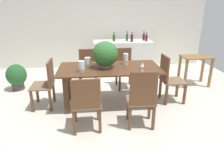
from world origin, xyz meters
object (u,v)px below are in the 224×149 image
Objects in this scene: chair_head_end at (47,82)px; wine_bottle_amber at (114,38)px; side_table at (196,64)px; potted_plant_floor at (17,76)px; wine_glass at (142,65)px; kitchen_counter at (122,57)px; wine_bottle_clear at (127,37)px; wine_bottle_dark at (146,38)px; chair_far_left at (88,67)px; flower_centerpiece at (105,54)px; crystal_vase_center_near at (126,58)px; chair_far_right at (124,66)px; chair_near_right at (142,97)px; wine_bottle_green at (132,38)px; dining_table at (110,74)px; chair_foot_end at (169,77)px; wine_bottle_tall at (144,37)px; chair_near_left at (86,102)px; crystal_vase_left at (82,66)px; crystal_vase_right at (88,61)px.

wine_bottle_amber is at bearing 142.05° from chair_head_end.
potted_plant_floor is at bearing 178.36° from side_table.
kitchen_counter is (-0.03, 2.20, -0.41)m from wine_glass.
wine_bottle_clear reaches higher than chair_head_end.
wine_bottle_clear is at bearing 171.12° from wine_bottle_dark.
chair_far_left is 1.81× the size of flower_centerpiece.
side_table is at bearing 18.58° from crystal_vase_center_near.
wine_bottle_dark is at bearing -8.88° from wine_bottle_clear.
chair_far_right is (0.87, -0.00, 0.00)m from chair_far_left.
flower_centerpiece is (-0.51, 0.90, 0.48)m from chair_near_right.
chair_far_left is 1.09m from flower_centerpiece.
dining_table is at bearing -113.14° from wine_bottle_green.
dining_table reaches higher than potted_plant_floor.
wine_bottle_clear is at bearing 44.16° from chair_far_left.
chair_foot_end is (1.19, -0.00, -0.10)m from dining_table.
wine_bottle_tall reaches higher than side_table.
chair_near_left is 1.25m from wine_glass.
crystal_vase_center_near is 0.92× the size of wine_bottle_dark.
wine_bottle_green reaches higher than chair_near_right.
wine_bottle_amber is at bearing -82.87° from chair_near_right.
chair_near_right is at bearing -36.26° from crystal_vase_left.
wine_bottle_green is at bearing -49.04° from wine_bottle_clear.
chair_near_left is at bearing -114.06° from wine_bottle_green.
potted_plant_floor is (-4.26, 0.12, -0.22)m from side_table.
chair_far_left is 3.45× the size of wine_bottle_tall.
wine_glass reaches higher than potted_plant_floor.
chair_head_end is 1.01× the size of chair_far_left.
wine_bottle_amber is 2.26m from side_table.
flower_centerpiece is 2.28× the size of crystal_vase_center_near.
kitchen_counter is (0.98, 2.84, -0.05)m from chair_near_left.
chair_foot_end reaches higher than dining_table.
wine_glass is 2.08m from wine_bottle_green.
chair_near_right is at bearing -135.75° from side_table.
dining_table is 2.66× the size of side_table.
chair_near_left is 3.45× the size of wine_bottle_tall.
crystal_vase_right is (-0.84, 0.97, 0.34)m from chair_near_right.
chair_far_left reaches higher than dining_table.
flower_centerpiece is 2.09× the size of wine_bottle_dark.
wine_bottle_green reaches higher than kitchen_counter.
crystal_vase_center_near is 0.84× the size of wine_bottle_tall.
chair_head_end is at bearing 88.85° from chair_foot_end.
chair_far_left is at bearing -0.95° from potted_plant_floor.
crystal_vase_right is 2.51m from wine_bottle_tall.
crystal_vase_left is 2.88m from side_table.
chair_near_left is 3.78× the size of wine_bottle_dark.
wine_bottle_amber is (-0.48, 0.16, -0.01)m from wine_bottle_green.
chair_far_left is at bearing 85.76° from crystal_vase_left.
chair_foot_end reaches higher than crystal_vase_left.
chair_head_end is 2.75m from wine_bottle_clear.
wine_glass is at bearing -61.57° from crystal_vase_center_near.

